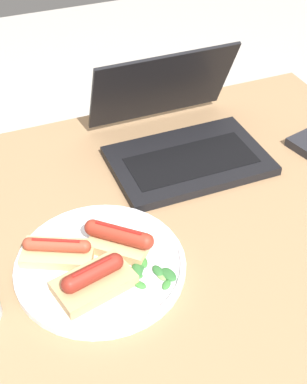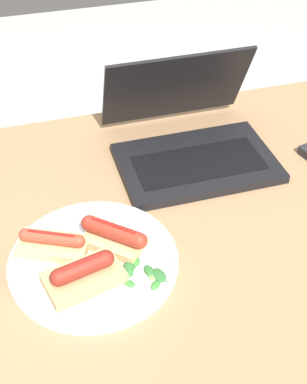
{
  "view_description": "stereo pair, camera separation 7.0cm",
  "coord_description": "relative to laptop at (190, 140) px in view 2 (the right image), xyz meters",
  "views": [
    {
      "loc": [
        -0.28,
        -0.64,
        1.43
      ],
      "look_at": [
        -0.02,
        0.01,
        0.83
      ],
      "focal_mm": 50.0,
      "sensor_mm": 36.0,
      "label": 1
    },
    {
      "loc": [
        -0.22,
        -0.66,
        1.43
      ],
      "look_at": [
        -0.02,
        0.01,
        0.83
      ],
      "focal_mm": 50.0,
      "sensor_mm": 36.0,
      "label": 2
    }
  ],
  "objects": [
    {
      "name": "desk",
      "position": [
        -0.11,
        -0.17,
        -0.15
      ],
      "size": [
        1.04,
        0.76,
        0.77
      ],
      "color": "#93704C",
      "rests_on": "ground_plane"
    },
    {
      "name": "laptop",
      "position": [
        0.0,
        0.0,
        0.0
      ],
      "size": [
        0.31,
        0.28,
        0.19
      ],
      "color": "black",
      "rests_on": "desk"
    },
    {
      "name": "plate",
      "position": [
        -0.25,
        -0.24,
        -0.03
      ],
      "size": [
        0.28,
        0.28,
        0.02
      ],
      "color": "silver",
      "rests_on": "desk"
    },
    {
      "name": "sausage_toast_left",
      "position": [
        -0.21,
        -0.22,
        -0.0
      ],
      "size": [
        0.11,
        0.11,
        0.05
      ],
      "rotation": [
        0.0,
        0.0,
        5.54
      ],
      "color": "tan",
      "rests_on": "plate"
    },
    {
      "name": "sausage_toast_middle",
      "position": [
        -0.27,
        -0.28,
        -0.01
      ],
      "size": [
        0.13,
        0.1,
        0.05
      ],
      "rotation": [
        0.0,
        0.0,
        3.37
      ],
      "color": "tan",
      "rests_on": "plate"
    },
    {
      "name": "sausage_toast_right",
      "position": [
        -0.31,
        -0.2,
        -0.01
      ],
      "size": [
        0.13,
        0.1,
        0.04
      ],
      "rotation": [
        0.0,
        0.0,
        5.83
      ],
      "color": "tan",
      "rests_on": "plate"
    },
    {
      "name": "salad_pile",
      "position": [
        -0.19,
        -0.29,
        -0.02
      ],
      "size": [
        0.08,
        0.08,
        0.01
      ],
      "color": "#2D662D",
      "rests_on": "plate"
    }
  ]
}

